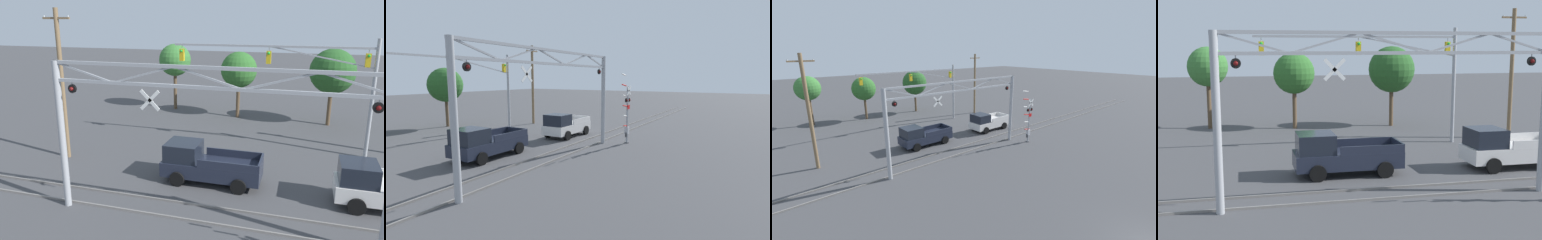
# 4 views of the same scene
# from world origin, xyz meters

# --- Properties ---
(rail_track_near) EXTENTS (80.00, 0.08, 0.10)m
(rail_track_near) POSITION_xyz_m (0.00, 15.87, 0.05)
(rail_track_near) COLOR gray
(rail_track_near) RESTS_ON ground_plane
(rail_track_far) EXTENTS (80.00, 0.08, 0.10)m
(rail_track_far) POSITION_xyz_m (0.00, 17.30, 0.05)
(rail_track_far) COLOR gray
(rail_track_far) RESTS_ON ground_plane
(crossing_gantry) EXTENTS (13.96, 0.32, 6.90)m
(crossing_gantry) POSITION_xyz_m (-0.01, 15.59, 4.42)
(crossing_gantry) COLOR #9EA0A5
(crossing_gantry) RESTS_ON ground_plane
(traffic_signal_span) EXTENTS (12.95, 0.39, 7.49)m
(traffic_signal_span) POSITION_xyz_m (4.31, 26.58, 5.26)
(traffic_signal_span) COLOR #9EA0A5
(traffic_signal_span) RESTS_ON ground_plane
(pickup_truck_lead) EXTENTS (5.30, 2.31, 2.14)m
(pickup_truck_lead) POSITION_xyz_m (-1.26, 20.11, 1.01)
(pickup_truck_lead) COLOR #1E2333
(pickup_truck_lead) RESTS_ON ground_plane
(pickup_truck_following) EXTENTS (5.01, 2.31, 2.14)m
(pickup_truck_following) POSITION_xyz_m (7.47, 19.66, 1.01)
(pickup_truck_following) COLOR silver
(pickup_truck_following) RESTS_ON ground_plane
(utility_pole_right) EXTENTS (1.80, 0.28, 8.82)m
(utility_pole_right) POSITION_xyz_m (12.14, 27.19, 4.56)
(utility_pole_right) COLOR brown
(utility_pole_right) RESTS_ON ground_plane
(background_tree_beyond_span) EXTENTS (3.04, 3.04, 6.29)m
(background_tree_beyond_span) POSITION_xyz_m (-8.43, 35.56, 4.73)
(background_tree_beyond_span) COLOR brown
(background_tree_beyond_span) RESTS_ON ground_plane
(background_tree_far_left_verge) EXTENTS (3.15, 3.15, 5.85)m
(background_tree_far_left_verge) POSITION_xyz_m (-2.02, 34.12, 4.24)
(background_tree_far_left_verge) COLOR brown
(background_tree_far_left_verge) RESTS_ON ground_plane
(background_tree_far_right_verge) EXTENTS (3.64, 3.64, 6.31)m
(background_tree_far_right_verge) POSITION_xyz_m (5.64, 33.79, 4.47)
(background_tree_far_right_verge) COLOR brown
(background_tree_far_right_verge) RESTS_ON ground_plane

